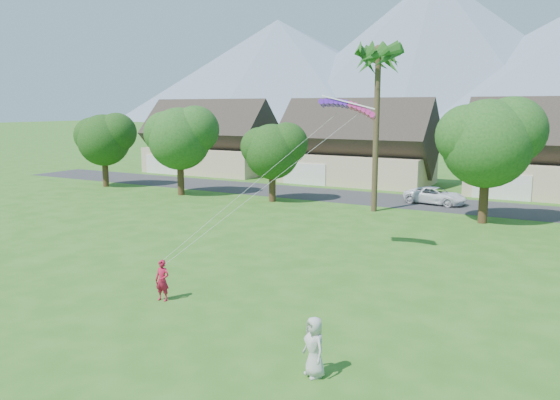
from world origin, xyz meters
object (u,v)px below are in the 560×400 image
Objects in this scene: parafoil_kite at (349,105)px; watcher at (314,347)px; parked_car at (435,196)px; kite_flyer at (162,280)px.

watcher is at bearing -86.05° from parafoil_kite.
parked_car is at bearing 131.24° from watcher.
parked_car is (4.39, 28.51, -0.17)m from kite_flyer.
parafoil_kite is at bearing 142.46° from watcher.
kite_flyer reaches higher than parked_car.
kite_flyer is at bearing -164.39° from watcher.
parked_car is at bearing 72.80° from kite_flyer.
kite_flyer is 8.69m from watcher.
parked_car is 20.01m from parafoil_kite.
watcher is at bearing -165.80° from parked_car.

